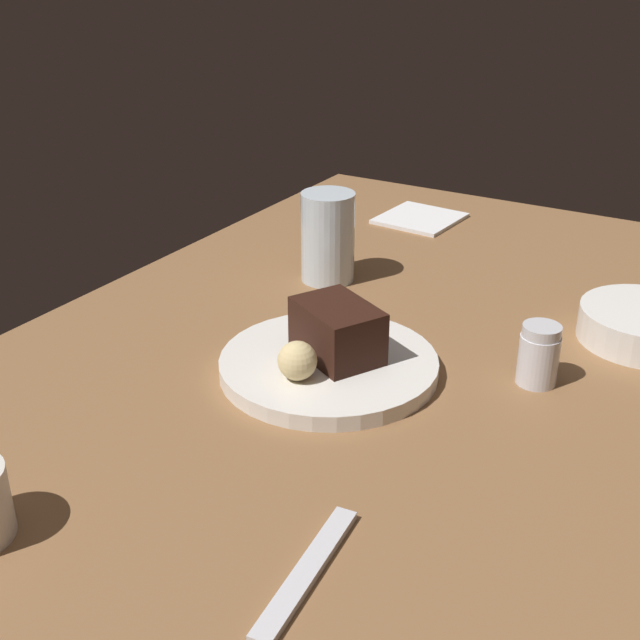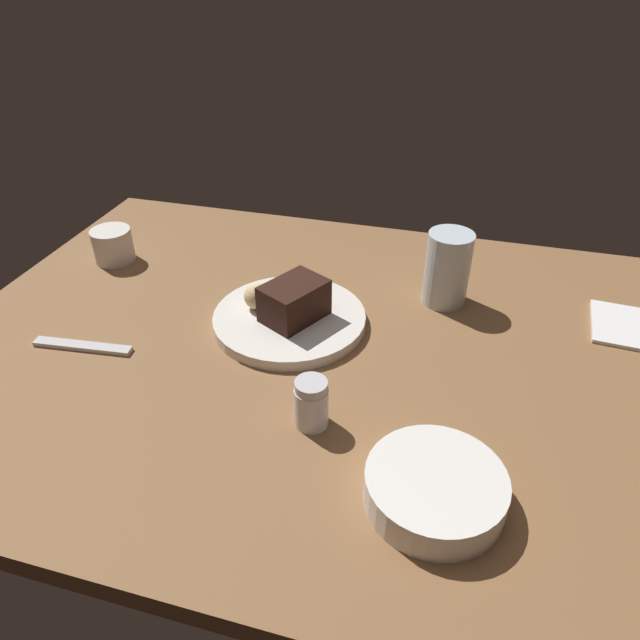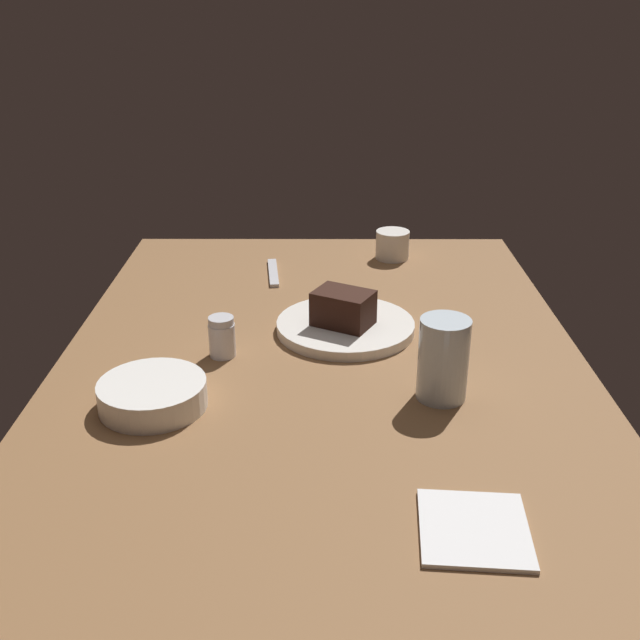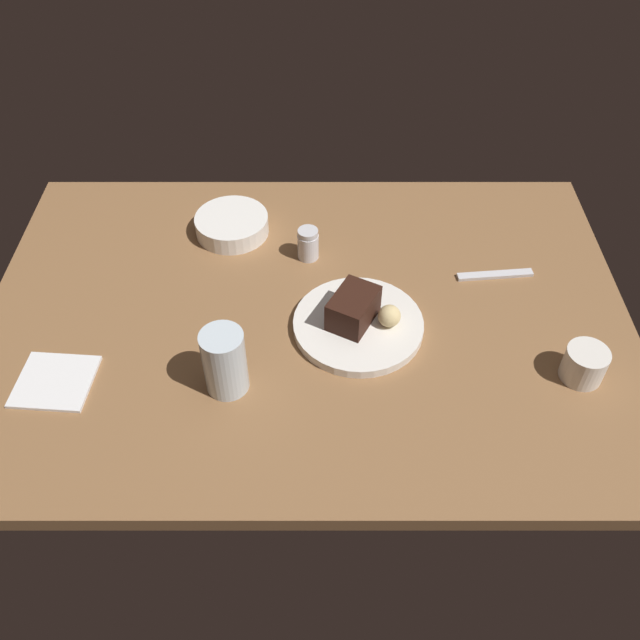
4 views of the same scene
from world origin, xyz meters
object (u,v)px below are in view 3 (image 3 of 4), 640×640
(salt_shaker, at_px, (225,337))
(coffee_cup, at_px, (394,245))
(dessert_plate, at_px, (348,326))
(dessert_spoon, at_px, (275,273))
(chocolate_cake_slice, at_px, (346,308))
(side_bowl, at_px, (156,394))
(folded_napkin, at_px, (478,529))
(water_glass, at_px, (446,359))
(bread_roll, at_px, (351,299))

(salt_shaker, height_order, coffee_cup, salt_shaker)
(dessert_plate, distance_m, coffee_cup, 0.39)
(salt_shaker, xyz_separation_m, dessert_spoon, (0.37, -0.06, -0.03))
(chocolate_cake_slice, xyz_separation_m, dessert_spoon, (0.28, 0.14, -0.04))
(side_bowl, xyz_separation_m, coffee_cup, (0.63, -0.39, 0.01))
(chocolate_cake_slice, distance_m, folded_napkin, 0.53)
(water_glass, bearing_deg, side_bowl, 94.04)
(side_bowl, bearing_deg, bread_roll, -42.75)
(dessert_plate, bearing_deg, folded_napkin, -166.29)
(water_glass, distance_m, dessert_spoon, 0.57)
(chocolate_cake_slice, distance_m, water_glass, 0.25)
(chocolate_cake_slice, distance_m, coffee_cup, 0.40)
(salt_shaker, distance_m, folded_napkin, 0.54)
(coffee_cup, bearing_deg, water_glass, -178.08)
(dessert_spoon, bearing_deg, water_glass, -156.98)
(dessert_plate, relative_size, bread_roll, 5.78)
(coffee_cup, bearing_deg, bread_roll, 161.72)
(dessert_plate, relative_size, folded_napkin, 1.88)
(dessert_plate, xyz_separation_m, side_bowl, (-0.25, 0.28, 0.01))
(salt_shaker, bearing_deg, folded_napkin, -142.53)
(dessert_plate, relative_size, chocolate_cake_slice, 2.49)
(chocolate_cake_slice, height_order, water_glass, water_glass)
(salt_shaker, relative_size, water_glass, 0.55)
(dessert_spoon, bearing_deg, chocolate_cake_slice, -160.05)
(dessert_plate, distance_m, dessert_spoon, 0.31)
(dessert_plate, relative_size, salt_shaker, 3.54)
(salt_shaker, relative_size, side_bowl, 0.44)
(water_glass, height_order, coffee_cup, water_glass)
(folded_napkin, bearing_deg, dessert_spoon, 18.61)
(coffee_cup, bearing_deg, dessert_spoon, 111.56)
(water_glass, bearing_deg, folded_napkin, 178.96)
(dessert_plate, height_order, dessert_spoon, dessert_plate)
(dessert_plate, distance_m, salt_shaker, 0.22)
(salt_shaker, distance_m, dessert_spoon, 0.37)
(side_bowl, bearing_deg, folded_napkin, -123.16)
(folded_napkin, bearing_deg, side_bowl, 56.84)
(water_glass, relative_size, folded_napkin, 0.97)
(bread_roll, distance_m, folded_napkin, 0.59)
(bread_roll, bearing_deg, folded_napkin, -168.09)
(dessert_plate, height_order, coffee_cup, coffee_cup)
(folded_napkin, bearing_deg, coffee_cup, 0.95)
(dessert_plate, distance_m, bread_roll, 0.06)
(bread_roll, xyz_separation_m, coffee_cup, (0.32, -0.11, -0.01))
(salt_shaker, relative_size, coffee_cup, 0.93)
(side_bowl, height_order, coffee_cup, coffee_cup)
(coffee_cup, relative_size, dessert_spoon, 0.48)
(side_bowl, relative_size, folded_napkin, 1.21)
(bread_roll, relative_size, dessert_spoon, 0.27)
(bread_roll, bearing_deg, chocolate_cake_slice, 170.92)
(side_bowl, relative_size, dessert_spoon, 1.02)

